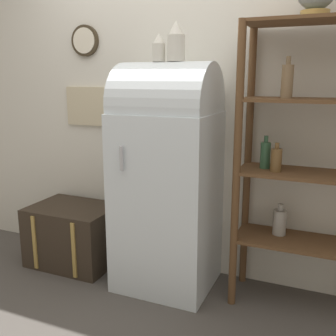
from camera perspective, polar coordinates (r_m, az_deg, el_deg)
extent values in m
plane|color=#4C4742|center=(2.85, -2.32, -18.52)|extent=(12.00, 12.00, 0.00)
cube|color=silver|center=(2.96, 2.31, 10.32)|extent=(7.00, 0.05, 2.70)
cylinder|color=#382D1E|center=(3.32, -11.95, 17.62)|extent=(0.24, 0.03, 0.24)
cylinder|color=beige|center=(3.30, -12.13, 17.63)|extent=(0.20, 0.01, 0.20)
cube|color=#C6B793|center=(3.31, -11.45, 8.78)|extent=(0.41, 0.02, 0.31)
cube|color=silver|center=(2.80, -0.15, -4.88)|extent=(0.66, 0.58, 1.26)
cylinder|color=silver|center=(2.67, -0.16, 9.23)|extent=(0.65, 0.55, 0.55)
cylinder|color=#B7B7BC|center=(2.52, -6.79, 1.38)|extent=(0.02, 0.02, 0.16)
cube|color=#33281E|center=(3.33, -13.48, -9.37)|extent=(0.67, 0.49, 0.48)
cube|color=#AD8942|center=(3.26, -18.81, -10.21)|extent=(0.03, 0.01, 0.43)
cube|color=#AD8942|center=(3.04, -13.52, -11.59)|extent=(0.03, 0.01, 0.43)
cylinder|color=brown|center=(2.49, 9.92, -0.61)|extent=(0.05, 0.05, 1.82)
cylinder|color=brown|center=(2.80, 11.49, 0.85)|extent=(0.05, 0.05, 1.82)
cube|color=brown|center=(2.74, 18.03, -10.06)|extent=(0.77, 0.36, 0.02)
cube|color=brown|center=(2.60, 18.73, -0.78)|extent=(0.77, 0.36, 0.02)
cube|color=brown|center=(2.53, 19.48, 9.26)|extent=(0.77, 0.36, 0.02)
cube|color=brown|center=(2.55, 20.30, 19.49)|extent=(0.77, 0.36, 0.02)
cylinder|color=#7F6647|center=(2.52, 16.91, 11.91)|extent=(0.07, 0.07, 0.20)
cylinder|color=#7F6647|center=(2.53, 17.10, 14.70)|extent=(0.03, 0.03, 0.05)
cylinder|color=#335B3D|center=(2.63, 13.94, 1.80)|extent=(0.06, 0.06, 0.17)
cylinder|color=#335B3D|center=(2.61, 14.06, 4.09)|extent=(0.03, 0.03, 0.04)
cylinder|color=#9E998E|center=(2.76, 15.90, -7.58)|extent=(0.09, 0.09, 0.17)
cylinder|color=#9E998E|center=(2.73, 16.04, -5.49)|extent=(0.04, 0.04, 0.04)
cylinder|color=brown|center=(2.55, 15.42, 1.11)|extent=(0.07, 0.07, 0.15)
cylinder|color=brown|center=(2.53, 15.55, 3.14)|extent=(0.03, 0.03, 0.04)
cylinder|color=#AD8942|center=(2.54, 20.53, 20.18)|extent=(0.16, 0.16, 0.04)
cylinder|color=beige|center=(2.68, -1.35, 16.40)|extent=(0.09, 0.09, 0.12)
cone|color=beige|center=(2.69, -1.36, 18.29)|extent=(0.07, 0.07, 0.06)
cylinder|color=beige|center=(2.65, 1.18, 16.98)|extent=(0.11, 0.11, 0.17)
cone|color=beige|center=(2.66, 1.20, 19.71)|extent=(0.10, 0.10, 0.09)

